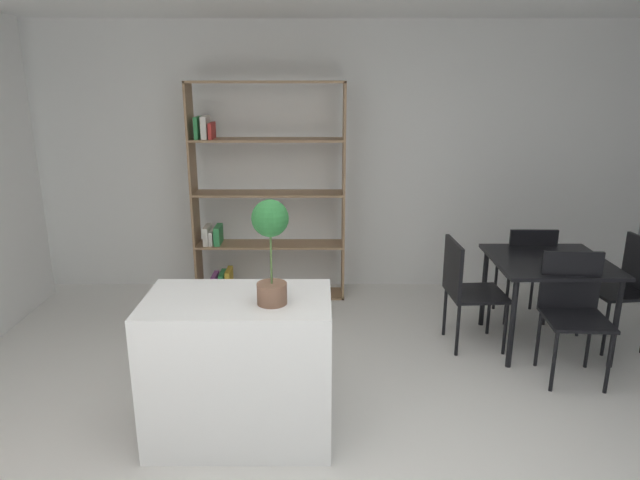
% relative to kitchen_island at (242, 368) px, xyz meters
% --- Properties ---
extents(ground_plane, '(9.51, 9.51, 0.00)m').
position_rel_kitchen_island_xyz_m(ground_plane, '(0.48, -0.32, -0.46)').
color(ground_plane, silver).
extents(back_partition, '(6.91, 0.06, 2.71)m').
position_rel_kitchen_island_xyz_m(back_partition, '(0.48, 2.68, 0.89)').
color(back_partition, white).
rests_on(back_partition, ground_plane).
extents(kitchen_island, '(1.11, 0.65, 0.92)m').
position_rel_kitchen_island_xyz_m(kitchen_island, '(0.00, 0.00, 0.00)').
color(kitchen_island, white).
rests_on(kitchen_island, ground_plane).
extents(potted_plant_on_island, '(0.21, 0.21, 0.61)m').
position_rel_kitchen_island_xyz_m(potted_plant_on_island, '(0.21, -0.08, 0.84)').
color(potted_plant_on_island, brown).
rests_on(potted_plant_on_island, kitchen_island).
extents(open_bookshelf, '(1.49, 0.30, 2.14)m').
position_rel_kitchen_island_xyz_m(open_bookshelf, '(-0.13, 2.34, 0.54)').
color(open_bookshelf, '#997551').
rests_on(open_bookshelf, ground_plane).
extents(dining_table, '(0.91, 0.89, 0.75)m').
position_rel_kitchen_island_xyz_m(dining_table, '(2.35, 1.23, 0.21)').
color(dining_table, black).
rests_on(dining_table, ground_plane).
extents(dining_chair_island_side, '(0.47, 0.46, 0.91)m').
position_rel_kitchen_island_xyz_m(dining_chair_island_side, '(1.68, 1.22, 0.08)').
color(dining_chair_island_side, black).
rests_on(dining_chair_island_side, ground_plane).
extents(dining_chair_far, '(0.42, 0.42, 0.90)m').
position_rel_kitchen_island_xyz_m(dining_chair_far, '(2.35, 1.70, 0.08)').
color(dining_chair_far, black).
rests_on(dining_chair_far, ground_plane).
extents(dining_chair_near, '(0.47, 0.46, 0.94)m').
position_rel_kitchen_island_xyz_m(dining_chair_near, '(2.36, 0.76, 0.10)').
color(dining_chair_near, black).
rests_on(dining_chair_near, ground_plane).
extents(dining_chair_window_side, '(0.46, 0.47, 0.92)m').
position_rel_kitchen_island_xyz_m(dining_chair_window_side, '(3.02, 1.24, 0.10)').
color(dining_chair_window_side, black).
rests_on(dining_chair_window_side, ground_plane).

